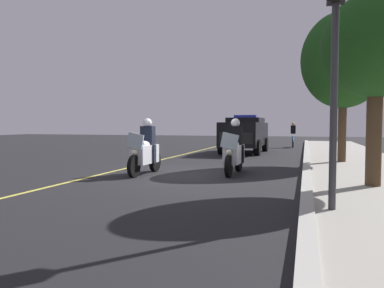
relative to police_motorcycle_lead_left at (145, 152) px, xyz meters
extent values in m
plane|color=black|center=(-0.38, 1.19, -0.70)|extent=(80.00, 80.00, 0.00)
cube|color=#B7B5AD|center=(-0.38, 4.75, -0.62)|extent=(48.00, 0.24, 0.15)
cube|color=#A8A399|center=(-0.38, 6.65, -0.65)|extent=(48.00, 3.60, 0.10)
cube|color=#E0D14C|center=(-0.38, -1.29, -0.70)|extent=(48.00, 0.12, 0.01)
cylinder|color=black|center=(0.76, -0.02, -0.38)|extent=(0.64, 0.13, 0.64)
cylinder|color=black|center=(-0.74, 0.02, -0.38)|extent=(0.64, 0.15, 0.64)
cube|color=white|center=(0.03, 0.00, -0.08)|extent=(1.21, 0.47, 0.56)
ellipsoid|color=white|center=(0.08, 0.00, 0.22)|extent=(0.57, 0.33, 0.24)
cube|color=silver|center=(0.66, -0.01, 0.35)|extent=(0.07, 0.56, 0.53)
sphere|color=#F9F4CC|center=(0.72, -0.02, 0.02)|extent=(0.17, 0.17, 0.17)
sphere|color=red|center=(0.53, -0.17, 0.28)|extent=(0.09, 0.09, 0.09)
sphere|color=#1933F2|center=(0.54, 0.15, 0.28)|extent=(0.09, 0.09, 0.09)
cube|color=black|center=(-0.20, 0.00, 0.48)|extent=(0.29, 0.41, 0.60)
cube|color=black|center=(-0.13, 0.20, -0.08)|extent=(0.18, 0.14, 0.56)
cube|color=black|center=(-0.14, -0.20, -0.08)|extent=(0.18, 0.14, 0.56)
sphere|color=silver|center=(-0.18, 0.00, 0.88)|extent=(0.28, 0.28, 0.28)
cylinder|color=black|center=(-0.09, 2.58, -0.38)|extent=(0.64, 0.13, 0.64)
cylinder|color=black|center=(-1.59, 2.62, -0.38)|extent=(0.64, 0.15, 0.64)
cube|color=white|center=(-0.82, 2.60, -0.08)|extent=(1.21, 0.47, 0.56)
ellipsoid|color=white|center=(-0.77, 2.60, 0.22)|extent=(0.57, 0.33, 0.24)
cube|color=silver|center=(-0.19, 2.59, 0.35)|extent=(0.07, 0.56, 0.53)
sphere|color=#F9F4CC|center=(-0.13, 2.58, 0.02)|extent=(0.17, 0.17, 0.17)
sphere|color=red|center=(-0.33, 2.43, 0.28)|extent=(0.09, 0.09, 0.09)
sphere|color=#1933F2|center=(-0.32, 2.75, 0.28)|extent=(0.09, 0.09, 0.09)
cube|color=black|center=(-1.05, 2.60, 0.48)|extent=(0.29, 0.41, 0.60)
cube|color=black|center=(-0.99, 2.80, -0.08)|extent=(0.18, 0.14, 0.56)
cube|color=black|center=(-1.00, 2.40, -0.08)|extent=(0.18, 0.14, 0.56)
sphere|color=white|center=(-1.03, 2.60, 0.88)|extent=(0.28, 0.28, 0.28)
cube|color=black|center=(-9.67, 1.55, 0.32)|extent=(4.94, 2.00, 1.24)
cube|color=black|center=(-9.97, 1.55, 1.02)|extent=(2.44, 1.80, 0.36)
cube|color=#2633D8|center=(-9.77, 1.55, 1.28)|extent=(0.31, 1.21, 0.14)
cube|color=black|center=(-7.27, 1.50, 0.18)|extent=(0.15, 1.62, 0.56)
cylinder|color=black|center=(-8.10, 2.41, -0.30)|extent=(0.81, 0.30, 0.80)
cylinder|color=black|center=(-8.14, 0.61, -0.30)|extent=(0.81, 0.30, 0.80)
cylinder|color=black|center=(-11.20, 2.48, -0.30)|extent=(0.81, 0.30, 0.80)
cylinder|color=black|center=(-11.24, 0.68, -0.30)|extent=(0.81, 0.30, 0.80)
cylinder|color=black|center=(-14.94, 3.87, -0.37)|extent=(0.66, 0.05, 0.66)
cylinder|color=black|center=(-16.04, 3.90, -0.37)|extent=(0.66, 0.05, 0.66)
cube|color=blue|center=(-15.49, 3.89, -0.10)|extent=(1.00, 0.08, 0.36)
cube|color=black|center=(-15.54, 3.89, 0.50)|extent=(0.25, 0.32, 0.56)
sphere|color=tan|center=(-15.51, 3.89, 0.88)|extent=(0.22, 0.22, 0.22)
cylinder|color=#38383D|center=(3.91, 5.15, 1.54)|extent=(0.12, 0.12, 4.28)
cylinder|color=#4C3823|center=(1.01, 6.22, 0.53)|extent=(0.35, 0.35, 2.26)
ellipsoid|color=#1E4C19|center=(1.01, 6.22, 2.65)|extent=(2.47, 2.47, 2.40)
cylinder|color=#4C3823|center=(-4.94, 6.04, 0.71)|extent=(0.31, 0.31, 2.63)
ellipsoid|color=#1E4C19|center=(-4.94, 6.04, 3.30)|extent=(3.17, 3.17, 3.68)
camera|label=1|loc=(10.56, 4.71, 0.82)|focal=35.15mm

